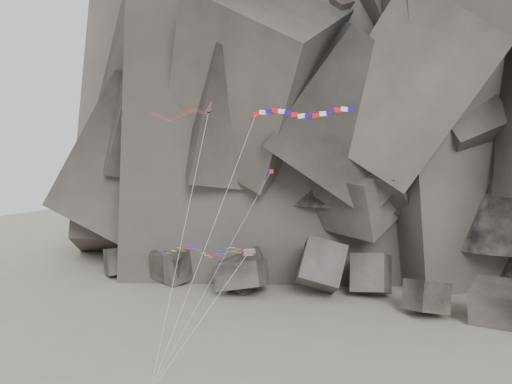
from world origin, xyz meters
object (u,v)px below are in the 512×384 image
at_px(parafoil_kite, 199,250).
at_px(banner_kite, 301,114).
at_px(delta_kite, 175,114).
at_px(pennant_kite, 249,210).

bearing_deg(parafoil_kite, banner_kite, 2.37).
bearing_deg(delta_kite, pennant_kite, -15.79).
relative_size(delta_kite, pennant_kite, 1.35).
distance_m(delta_kite, parafoil_kite, 14.73).
bearing_deg(parafoil_kite, delta_kite, 166.00).
bearing_deg(banner_kite, delta_kite, -178.52).
height_order(parafoil_kite, pennant_kite, pennant_kite).
relative_size(parafoil_kite, pennant_kite, 0.62).
bearing_deg(pennant_kite, banner_kite, 43.12).
relative_size(banner_kite, parafoil_kite, 2.10).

